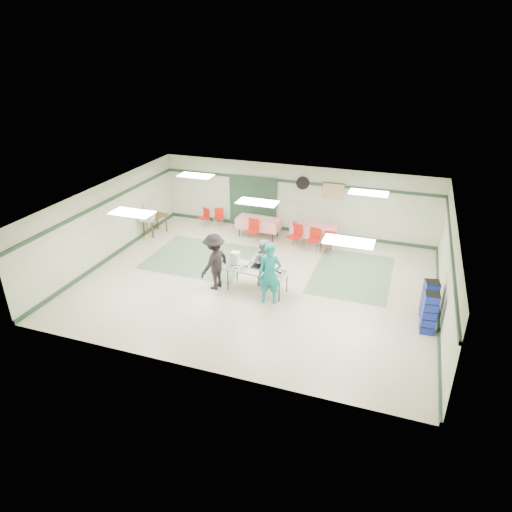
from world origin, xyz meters
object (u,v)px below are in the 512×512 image
(volunteer_dark, at_px, (215,262))
(chair_a, at_px, (314,237))
(office_printer, at_px, (147,215))
(chair_d, at_px, (253,228))
(chair_c, at_px, (329,240))
(chair_loose_b, at_px, (205,216))
(dining_table_b, at_px, (258,223))
(volunteer_grey, at_px, (263,262))
(printer_table, at_px, (154,218))
(chair_loose_a, at_px, (219,216))
(crate_stack_blue_b, at_px, (429,313))
(volunteer_teal, at_px, (270,274))
(crate_stack_red, at_px, (429,298))
(broom, at_px, (146,219))
(serving_table, at_px, (257,270))
(dining_table_a, at_px, (314,230))
(crate_stack_blue_a, at_px, (430,301))
(chair_b, at_px, (296,234))

(volunteer_dark, distance_m, chair_a, 4.36)
(office_printer, bearing_deg, chair_d, -0.24)
(chair_c, bearing_deg, chair_loose_b, 171.12)
(dining_table_b, height_order, chair_c, chair_c)
(volunteer_grey, xyz_separation_m, chair_d, (-1.41, 3.00, -0.21))
(printer_table, bearing_deg, chair_loose_a, 49.47)
(chair_a, height_order, chair_loose_b, chair_a)
(volunteer_dark, distance_m, printer_table, 5.16)
(dining_table_b, height_order, crate_stack_blue_b, crate_stack_blue_b)
(volunteer_teal, height_order, crate_stack_red, volunteer_teal)
(broom, bearing_deg, chair_loose_a, 53.75)
(crate_stack_red, bearing_deg, serving_table, -175.78)
(volunteer_grey, bearing_deg, dining_table_a, -93.76)
(office_printer, bearing_deg, dining_table_a, -0.16)
(crate_stack_blue_a, relative_size, printer_table, 1.13)
(crate_stack_blue_a, bearing_deg, chair_loose_a, 151.58)
(volunteer_dark, height_order, chair_b, volunteer_dark)
(chair_b, relative_size, crate_stack_blue_b, 0.80)
(office_printer, relative_size, broom, 0.34)
(volunteer_teal, xyz_separation_m, broom, (-5.97, 2.98, -0.15))
(chair_a, relative_size, office_printer, 1.72)
(dining_table_b, xyz_separation_m, chair_a, (2.34, -0.57, -0.03))
(crate_stack_blue_b, height_order, broom, broom)
(chair_b, distance_m, crate_stack_red, 5.60)
(crate_stack_blue_b, bearing_deg, chair_b, 139.08)
(chair_c, relative_size, printer_table, 0.78)
(chair_a, height_order, crate_stack_blue_a, crate_stack_blue_a)
(volunteer_grey, height_order, dining_table_b, volunteer_grey)
(serving_table, height_order, crate_stack_red, crate_stack_red)
(volunteer_dark, height_order, chair_loose_b, volunteer_dark)
(chair_loose_a, relative_size, broom, 0.52)
(chair_d, height_order, crate_stack_blue_b, crate_stack_blue_b)
(chair_b, distance_m, crate_stack_blue_a, 5.78)
(dining_table_a, bearing_deg, crate_stack_blue_b, -52.11)
(chair_d, height_order, printer_table, chair_d)
(volunteer_teal, height_order, dining_table_b, volunteer_teal)
(chair_b, distance_m, chair_c, 1.26)
(chair_c, height_order, chair_loose_a, chair_c)
(volunteer_teal, relative_size, broom, 1.25)
(chair_d, bearing_deg, serving_table, -64.86)
(volunteer_grey, height_order, crate_stack_blue_a, volunteer_grey)
(dining_table_b, bearing_deg, dining_table_a, 2.04)
(crate_stack_blue_a, bearing_deg, volunteer_teal, -172.77)
(chair_a, distance_m, chair_loose_a, 4.35)
(broom, bearing_deg, volunteer_dark, -22.42)
(dining_table_b, height_order, chair_b, chair_b)
(volunteer_dark, relative_size, dining_table_b, 1.06)
(chair_b, distance_m, crate_stack_blue_b, 6.18)
(dining_table_a, bearing_deg, volunteer_teal, -97.59)
(chair_a, height_order, crate_stack_red, crate_stack_red)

